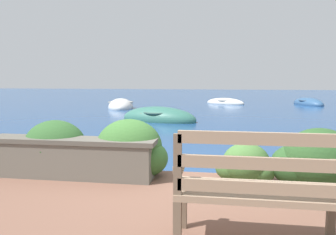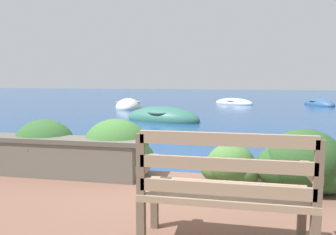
{
  "view_description": "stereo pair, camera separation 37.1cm",
  "coord_description": "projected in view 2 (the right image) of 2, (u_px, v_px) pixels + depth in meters",
  "views": [
    {
      "loc": [
        0.49,
        -4.42,
        1.52
      ],
      "look_at": [
        -0.78,
        3.87,
        0.5
      ],
      "focal_mm": 35.0,
      "sensor_mm": 36.0,
      "label": 1
    },
    {
      "loc": [
        0.86,
        -4.36,
        1.52
      ],
      "look_at": [
        -0.78,
        3.87,
        0.5
      ],
      "focal_mm": 35.0,
      "sensor_mm": 36.0,
      "label": 2
    }
  ],
  "objects": [
    {
      "name": "ground_plane",
      "position": [
        169.0,
        187.0,
        4.59
      ],
      "size": [
        80.0,
        80.0,
        0.0
      ],
      "color": "navy"
    },
    {
      "name": "rowboat_mid",
      "position": [
        128.0,
        107.0,
        16.68
      ],
      "size": [
        1.83,
        2.61,
        0.86
      ],
      "rotation": [
        0.0,
        0.0,
        1.84
      ],
      "color": "silver",
      "rests_on": "ground_plane"
    },
    {
      "name": "rowboat_far",
      "position": [
        319.0,
        104.0,
        18.26
      ],
      "size": [
        1.78,
        2.58,
        0.72
      ],
      "rotation": [
        0.0,
        0.0,
        5.07
      ],
      "color": "#2D517A",
      "rests_on": "ground_plane"
    },
    {
      "name": "hedge_clump_left",
      "position": [
        44.0,
        148.0,
        4.6
      ],
      "size": [
        1.06,
        0.77,
        0.72
      ],
      "color": "#2D5628",
      "rests_on": "patio_terrace"
    },
    {
      "name": "rowboat_nearest",
      "position": [
        163.0,
        119.0,
        11.69
      ],
      "size": [
        3.05,
        1.93,
        0.88
      ],
      "rotation": [
        0.0,
        0.0,
        2.85
      ],
      "color": "#336B5B",
      "rests_on": "ground_plane"
    },
    {
      "name": "hedge_clump_right",
      "position": [
        230.0,
        166.0,
        4.03
      ],
      "size": [
        0.73,
        0.53,
        0.5
      ],
      "color": "#426B33",
      "rests_on": "patio_terrace"
    },
    {
      "name": "rowboat_outer",
      "position": [
        234.0,
        103.0,
        19.19
      ],
      "size": [
        2.56,
        2.03,
        0.61
      ],
      "rotation": [
        0.0,
        0.0,
        5.77
      ],
      "color": "silver",
      "rests_on": "ground_plane"
    },
    {
      "name": "park_bench",
      "position": [
        225.0,
        188.0,
        2.43
      ],
      "size": [
        1.28,
        0.48,
        0.93
      ],
      "rotation": [
        0.0,
        0.0,
        -0.09
      ],
      "color": "brown",
      "rests_on": "patio_terrace"
    },
    {
      "name": "hedge_clump_centre",
      "position": [
        115.0,
        150.0,
        4.43
      ],
      "size": [
        1.11,
        0.8,
        0.75
      ],
      "color": "#38662D",
      "rests_on": "patio_terrace"
    },
    {
      "name": "mooring_buoy",
      "position": [
        152.0,
        113.0,
        13.65
      ],
      "size": [
        0.52,
        0.52,
        0.47
      ],
      "color": "orange",
      "rests_on": "ground_plane"
    },
    {
      "name": "stone_wall",
      "position": [
        59.0,
        156.0,
        4.33
      ],
      "size": [
        2.24,
        0.39,
        0.52
      ],
      "color": "#666056",
      "rests_on": "patio_terrace"
    },
    {
      "name": "hedge_clump_far_right",
      "position": [
        303.0,
        164.0,
        3.77
      ],
      "size": [
        1.06,
        0.76,
        0.72
      ],
      "color": "#284C23",
      "rests_on": "patio_terrace"
    }
  ]
}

